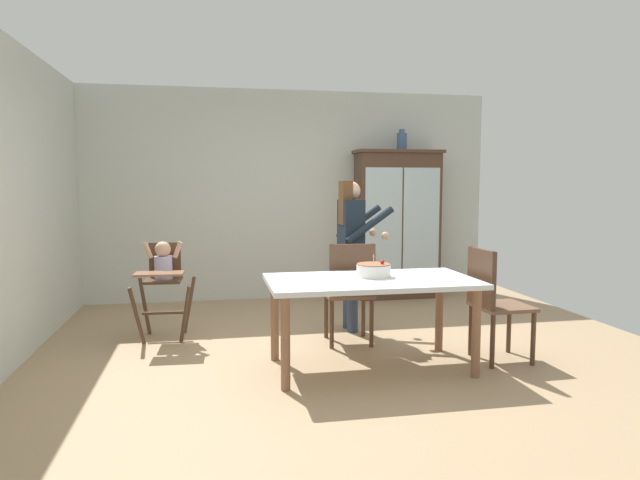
% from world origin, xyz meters
% --- Properties ---
extents(ground_plane, '(6.24, 6.24, 0.00)m').
position_xyz_m(ground_plane, '(0.00, 0.00, 0.00)').
color(ground_plane, tan).
extents(wall_back, '(5.32, 0.06, 2.70)m').
position_xyz_m(wall_back, '(0.00, 2.63, 1.35)').
color(wall_back, silver).
rests_on(wall_back, ground_plane).
extents(china_cabinet, '(1.13, 0.48, 1.93)m').
position_xyz_m(china_cabinet, '(1.39, 2.37, 0.97)').
color(china_cabinet, '#4C3323').
rests_on(china_cabinet, ground_plane).
extents(ceramic_vase, '(0.13, 0.13, 0.27)m').
position_xyz_m(ceramic_vase, '(1.44, 2.37, 2.05)').
color(ceramic_vase, '#3D567F').
rests_on(ceramic_vase, china_cabinet).
extents(high_chair_with_toddler, '(0.60, 0.71, 0.95)m').
position_xyz_m(high_chair_with_toddler, '(-1.49, 0.86, 0.65)').
color(high_chair_with_toddler, '#4C3323').
rests_on(high_chair_with_toddler, ground_plane).
extents(adult_person, '(0.50, 0.48, 1.53)m').
position_xyz_m(adult_person, '(0.38, 0.82, 0.97)').
color(adult_person, '#33425B').
rests_on(adult_person, ground_plane).
extents(dining_table, '(1.67, 0.91, 0.74)m').
position_xyz_m(dining_table, '(0.23, -0.39, 0.65)').
color(dining_table, silver).
rests_on(dining_table, ground_plane).
extents(birthday_cake, '(0.28, 0.28, 0.19)m').
position_xyz_m(birthday_cake, '(0.28, -0.30, 0.79)').
color(birthday_cake, white).
rests_on(birthday_cake, dining_table).
extents(dining_chair_far_side, '(0.47, 0.47, 0.96)m').
position_xyz_m(dining_chair_far_side, '(0.23, 0.28, 0.56)').
color(dining_chair_far_side, '#4C3323').
rests_on(dining_chair_far_side, ground_plane).
extents(dining_chair_right_end, '(0.45, 0.45, 0.96)m').
position_xyz_m(dining_chair_right_end, '(1.28, -0.40, 0.56)').
color(dining_chair_right_end, '#4C3323').
rests_on(dining_chair_right_end, ground_plane).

